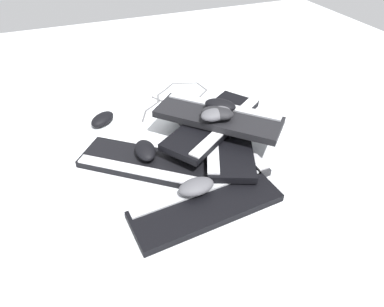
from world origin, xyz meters
name	(u,v)px	position (x,y,z in m)	size (l,w,h in m)	color
ground_plane	(196,156)	(0.00, 0.00, 0.00)	(3.20, 3.20, 0.00)	silver
keyboard_0	(206,205)	(0.24, -0.07, 0.01)	(0.19, 0.45, 0.03)	black
keyboard_1	(219,142)	(-0.03, 0.10, 0.01)	(0.45, 0.18, 0.03)	#232326
keyboard_2	(146,163)	(-0.01, -0.17, 0.01)	(0.39, 0.44, 0.03)	black
keyboard_3	(227,138)	(0.00, 0.12, 0.04)	(0.46, 0.31, 0.03)	black
keyboard_4	(214,124)	(-0.06, 0.09, 0.07)	(0.37, 0.45, 0.03)	black
keyboard_5	(218,116)	(-0.06, 0.11, 0.10)	(0.42, 0.42, 0.03)	black
mouse_0	(196,187)	(0.19, -0.08, 0.05)	(0.11, 0.07, 0.04)	#4C4C51
mouse_1	(220,105)	(-0.07, 0.12, 0.14)	(0.11, 0.07, 0.04)	black
mouse_2	(217,113)	(-0.02, 0.09, 0.14)	(0.11, 0.07, 0.04)	black
mouse_3	(216,114)	(-0.02, 0.08, 0.14)	(0.11, 0.07, 0.04)	#4C4C51
mouse_4	(145,150)	(-0.03, -0.17, 0.05)	(0.11, 0.07, 0.04)	black
mouse_5	(102,119)	(-0.33, -0.26, 0.02)	(0.11, 0.07, 0.04)	black
cable_0	(174,96)	(-0.42, 0.07, 0.00)	(0.27, 0.35, 0.01)	#59595B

